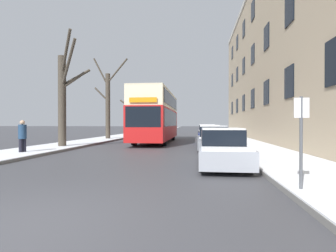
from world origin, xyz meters
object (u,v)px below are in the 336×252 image
Objects in this scene: bare_tree_left_0 at (63,96)px; parked_car_4 at (205,131)px; bare_tree_left_2 at (132,111)px; parked_car_0 at (222,149)px; street_sign_post at (301,138)px; bare_tree_left_1 at (108,103)px; parked_car_1 at (213,139)px; parked_car_2 at (209,135)px; parked_car_3 at (207,133)px; double_decker_bus at (157,114)px; pedestrian_left_sidewalk at (22,136)px.

bare_tree_left_0 is 1.73× the size of parked_car_4.
bare_tree_left_2 is at bearing 170.65° from parked_car_4.
parked_car_0 is 2.02× the size of street_sign_post.
bare_tree_left_1 is 21.86m from street_sign_post.
bare_tree_left_1 is at bearing 120.53° from street_sign_post.
parked_car_1 is 9.88m from street_sign_post.
parked_car_4 is at bearing 90.00° from parked_car_2.
parked_car_1 is (9.67, -18.19, -2.59)m from bare_tree_left_2.
bare_tree_left_1 is 10.93m from parked_car_2.
bare_tree_left_0 is 1.63× the size of parked_car_0.
bare_tree_left_1 is at bearing 156.76° from parked_car_2.
parked_car_4 is (-0.00, 5.78, -0.04)m from parked_car_3.
parked_car_4 is 1.90× the size of street_sign_post.
parked_car_3 reaches higher than parked_car_0.
double_decker_bus is at bearing 161.24° from parked_car_2.
parked_car_3 is at bearing 90.00° from parked_car_1.
bare_tree_left_2 is (0.00, 9.23, -0.36)m from bare_tree_left_1.
street_sign_post is at bearing -71.12° from parked_car_0.
parked_car_2 is 12.80m from pedestrian_left_sidewalk.
parked_car_2 is (4.42, -1.50, -1.71)m from double_decker_bus.
parked_car_0 is 22.36m from parked_car_4.
bare_tree_left_1 reaches higher than double_decker_bus.
bare_tree_left_1 is at bearing -155.49° from pedestrian_left_sidewalk.
parked_car_2 is at bearing 90.00° from parked_car_0.
pedestrian_left_sidewalk is at bearing -124.38° from parked_car_3.
parked_car_1 reaches higher than parked_car_0.
parked_car_0 is (9.67, -23.95, -2.61)m from bare_tree_left_2.
parked_car_1 is at bearing -90.00° from parked_car_2.
street_sign_post reaches higher than parked_car_4.
parked_car_1 is at bearing -90.00° from parked_car_4.
street_sign_post is (5.79, -16.07, -1.13)m from double_decker_bus.
double_decker_bus is 4.97m from parked_car_2.
bare_tree_left_1 is 2.04× the size of parked_car_2.
parked_car_0 is at bearing -90.00° from parked_car_4.
bare_tree_left_2 is 1.78× the size of parked_car_3.
parked_car_2 is at bearing -90.00° from parked_car_3.
pedestrian_left_sidewalk is at bearing 166.76° from parked_car_0.
bare_tree_left_0 is 14.90m from street_sign_post.
bare_tree_left_2 reaches higher than pedestrian_left_sidewalk.
bare_tree_left_0 reaches higher than parked_car_1.
parked_car_2 is at bearing -18.76° from double_decker_bus.
bare_tree_left_2 is 30.12m from street_sign_post.
parked_car_1 is 10.37m from pedestrian_left_sidewalk.
parked_car_0 is 1.13× the size of parked_car_2.
pedestrian_left_sidewalk is at bearing -160.48° from parked_car_1.
bare_tree_left_1 reaches higher than street_sign_post.
parked_car_4 is (0.00, 22.36, 0.01)m from parked_car_0.
double_decker_bus is at bearing -26.79° from bare_tree_left_1.
parked_car_2 is 0.94× the size of parked_car_4.
parked_car_0 is at bearing 101.70° from pedestrian_left_sidewalk.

